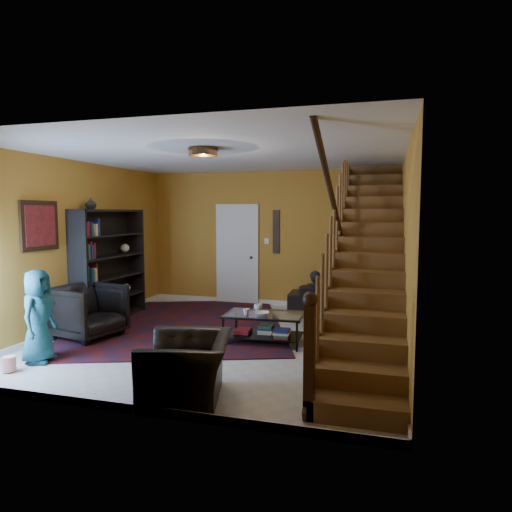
{
  "coord_description": "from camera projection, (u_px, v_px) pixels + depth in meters",
  "views": [
    {
      "loc": [
        2.36,
        -6.49,
        1.94
      ],
      "look_at": [
        0.38,
        0.4,
        1.26
      ],
      "focal_mm": 32.0,
      "sensor_mm": 36.0,
      "label": 1
    }
  ],
  "objects": [
    {
      "name": "door",
      "position": [
        237.0,
        256.0,
        9.75
      ],
      "size": [
        0.82,
        0.05,
        2.05
      ],
      "primitive_type": "cube",
      "color": "silver",
      "rests_on": "floor"
    },
    {
      "name": "room",
      "position": [
        183.0,
        312.0,
        8.68
      ],
      "size": [
        5.5,
        5.5,
        5.5
      ],
      "color": "#BA7229",
      "rests_on": "ground"
    },
    {
      "name": "person_adult_b",
      "position": [
        339.0,
        302.0,
        8.86
      ],
      "size": [
        0.65,
        0.51,
        1.33
      ],
      "primitive_type": "imported",
      "rotation": [
        0.0,
        0.0,
        3.16
      ],
      "color": "black",
      "rests_on": "sofa"
    },
    {
      "name": "rug",
      "position": [
        178.0,
        324.0,
        7.94
      ],
      "size": [
        4.65,
        4.95,
        0.02
      ],
      "primitive_type": "cube",
      "rotation": [
        0.0,
        0.0,
        0.35
      ],
      "color": "#410E0B",
      "rests_on": "floor"
    },
    {
      "name": "ceiling_fixture",
      "position": [
        203.0,
        152.0,
        6.02
      ],
      "size": [
        0.4,
        0.4,
        0.1
      ],
      "primitive_type": "cylinder",
      "color": "#3F2814",
      "rests_on": "room"
    },
    {
      "name": "floor",
      "position": [
        225.0,
        339.0,
        7.04
      ],
      "size": [
        5.5,
        5.5,
        0.0
      ],
      "primitive_type": "plane",
      "color": "beige",
      "rests_on": "ground"
    },
    {
      "name": "person_child",
      "position": [
        38.0,
        316.0,
        5.89
      ],
      "size": [
        0.5,
        0.66,
        1.22
      ],
      "primitive_type": "imported",
      "rotation": [
        0.0,
        0.0,
        1.77
      ],
      "color": "#1B5968",
      "rests_on": "armchair_left"
    },
    {
      "name": "cup_b",
      "position": [
        246.0,
        312.0,
        6.7
      ],
      "size": [
        0.12,
        0.12,
        0.09
      ],
      "primitive_type": "imported",
      "rotation": [
        0.0,
        0.0,
        -0.22
      ],
      "color": "#999999",
      "rests_on": "coffee_table"
    },
    {
      "name": "armchair_left",
      "position": [
        88.0,
        311.0,
        7.04
      ],
      "size": [
        1.1,
        1.08,
        0.84
      ],
      "primitive_type": "imported",
      "rotation": [
        0.0,
        0.0,
        1.35
      ],
      "color": "black",
      "rests_on": "floor"
    },
    {
      "name": "person_adult_a",
      "position": [
        315.0,
        302.0,
        8.99
      ],
      "size": [
        0.47,
        0.31,
        1.26
      ],
      "primitive_type": "imported",
      "rotation": [
        0.0,
        0.0,
        3.12
      ],
      "color": "black",
      "rests_on": "sofa"
    },
    {
      "name": "cup_a",
      "position": [
        258.0,
        307.0,
        7.0
      ],
      "size": [
        0.17,
        0.17,
        0.1
      ],
      "primitive_type": "imported",
      "rotation": [
        0.0,
        0.0,
        -0.42
      ],
      "color": "#999999",
      "rests_on": "coffee_table"
    },
    {
      "name": "bowl",
      "position": [
        262.0,
        314.0,
        6.67
      ],
      "size": [
        0.25,
        0.25,
        0.05
      ],
      "primitive_type": "imported",
      "rotation": [
        0.0,
        0.0,
        0.23
      ],
      "color": "#999999",
      "rests_on": "coffee_table"
    },
    {
      "name": "bookshelf",
      "position": [
        110.0,
        267.0,
        8.19
      ],
      "size": [
        0.35,
        1.8,
        2.0
      ],
      "color": "black",
      "rests_on": "floor"
    },
    {
      "name": "popcorn_bucket",
      "position": [
        9.0,
        364.0,
        5.55
      ],
      "size": [
        0.21,
        0.21,
        0.18
      ],
      "primitive_type": "cylinder",
      "rotation": [
        0.0,
        0.0,
        -0.43
      ],
      "color": "red",
      "rests_on": "rug"
    },
    {
      "name": "framed_picture",
      "position": [
        40.0,
        226.0,
        6.72
      ],
      "size": [
        0.04,
        0.74,
        0.74
      ],
      "primitive_type": "cube",
      "color": "maroon",
      "rests_on": "room"
    },
    {
      "name": "sofa",
      "position": [
        339.0,
        299.0,
        8.81
      ],
      "size": [
        1.93,
        0.82,
        0.55
      ],
      "primitive_type": "imported",
      "rotation": [
        0.0,
        0.0,
        3.19
      ],
      "color": "black",
      "rests_on": "floor"
    },
    {
      "name": "wall_hanging",
      "position": [
        276.0,
        232.0,
        9.47
      ],
      "size": [
        0.14,
        0.03,
        0.9
      ],
      "primitive_type": "cube",
      "color": "black",
      "rests_on": "room"
    },
    {
      "name": "armchair_right",
      "position": [
        187.0,
        368.0,
        4.75
      ],
      "size": [
        1.11,
        1.2,
        0.65
      ],
      "primitive_type": "imported",
      "rotation": [
        0.0,
        0.0,
        -1.31
      ],
      "color": "black",
      "rests_on": "floor"
    },
    {
      "name": "coffee_table",
      "position": [
        265.0,
        326.0,
        6.81
      ],
      "size": [
        1.19,
        0.74,
        0.44
      ],
      "rotation": [
        0.0,
        0.0,
        0.05
      ],
      "color": "black",
      "rests_on": "floor"
    },
    {
      "name": "vase",
      "position": [
        91.0,
        203.0,
        7.6
      ],
      "size": [
        0.18,
        0.18,
        0.19
      ],
      "primitive_type": "imported",
      "color": "#999999",
      "rests_on": "bookshelf"
    },
    {
      "name": "staircase",
      "position": [
        368.0,
        252.0,
        6.33
      ],
      "size": [
        0.95,
        5.02,
        3.18
      ],
      "color": "brown",
      "rests_on": "floor"
    }
  ]
}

